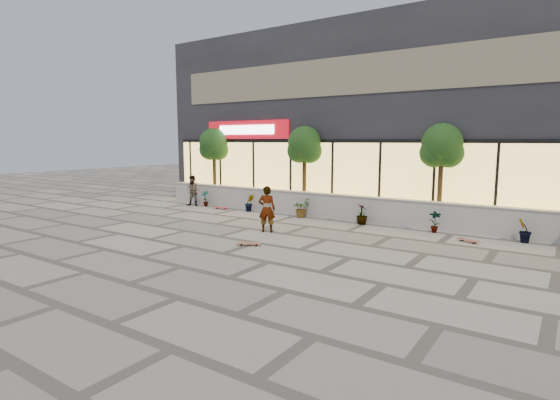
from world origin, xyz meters
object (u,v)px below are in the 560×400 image
Objects in this scene: skater_center at (267,209)px; skater_left at (193,191)px; skateboard_center at (249,243)px; skateboard_right_near at (468,240)px; skateboard_left at (221,208)px; tree_mideast at (442,148)px; tree_west at (214,146)px; tree_midwest at (305,147)px.

skater_center is 7.39m from skater_left.
skateboard_center is 1.10× the size of skateboard_right_near.
skater_left reaches higher than skateboard_left.
skateboard_center is (-4.10, -6.52, -2.91)m from tree_mideast.
skater_left is at bearing -172.53° from tree_mideast.
tree_mideast is 10.27m from skateboard_left.
skateboard_center is 7.09m from skateboard_right_near.
tree_west is 1.00× the size of tree_mideast.
skateboard_center is 7.55m from skateboard_left.
skateboard_left is at bearing -58.90° from skater_center.
tree_west is 3.72m from skateboard_left.
skateboard_center is at bearing -122.15° from tree_mideast.
skateboard_left is (-5.64, 5.02, 0.00)m from skateboard_center.
skater_center reaches higher than skateboard_center.
skateboard_left is 11.26m from skateboard_right_near.
skater_left is 13.11m from skateboard_right_near.
skateboard_right_near is (5.60, 4.34, -0.01)m from skateboard_center.
tree_midwest is 4.88× the size of skateboard_left.
tree_west is at bearing 180.00° from tree_midwest.
skateboard_right_near is at bearing -55.34° from tree_mideast.
tree_west is 1.00× the size of tree_midwest.
skater_left reaches higher than skateboard_center.
tree_west is 2.34× the size of skater_center.
skateboard_right_near is (6.34, 2.37, -0.77)m from skater_center.
tree_midwest is at bearing -175.46° from skateboard_right_near.
tree_midwest reaches higher than skateboard_center.
tree_mideast is 6.97m from skater_center.
skateboard_left is at bearing -40.39° from tree_west.
skater_left is at bearing -51.27° from skater_center.
tree_midwest is 6.18m from skater_left.
tree_west is at bearing -168.79° from skateboard_right_near.
skateboard_right_near is at bearing 9.76° from skateboard_center.
tree_west is 2.54× the size of skater_left.
skater_left is at bearing -92.69° from tree_west.
tree_mideast is at bearing 0.00° from tree_midwest.
skateboard_right_near is (13.00, -2.18, -2.92)m from tree_west.
skater_left is 2.18× the size of skateboard_right_near.
tree_mideast reaches higher than skateboard_right_near.
tree_midwest reaches higher than skater_center.
skateboard_right_near is at bearing 173.39° from skater_center.
skater_center is at bearing -34.27° from tree_west.
skater_center is 2.24m from skateboard_center.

